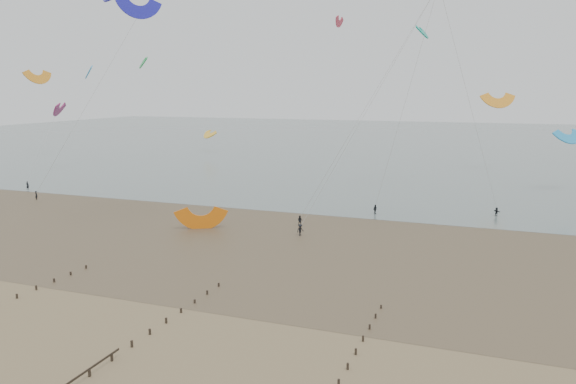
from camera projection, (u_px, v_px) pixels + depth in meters
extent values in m
plane|color=brown|center=(120.00, 323.00, 52.09)|extent=(500.00, 500.00, 0.00)
plane|color=#475654|center=(417.00, 141.00, 236.42)|extent=(500.00, 500.00, 0.00)
plane|color=#473A28|center=(266.00, 234.00, 84.34)|extent=(500.00, 500.00, 0.00)
ellipsoid|color=slate|center=(112.00, 244.00, 78.55)|extent=(23.60, 14.36, 0.01)
ellipsoid|color=slate|center=(348.00, 236.00, 82.98)|extent=(33.64, 18.32, 0.01)
ellipsoid|color=slate|center=(75.00, 208.00, 102.70)|extent=(26.95, 14.22, 0.01)
cube|color=black|center=(17.00, 296.00, 58.21)|extent=(0.16, 0.16, 0.57)
cube|color=black|center=(36.00, 288.00, 60.64)|extent=(0.16, 0.16, 0.54)
cube|color=black|center=(54.00, 281.00, 63.07)|extent=(0.16, 0.16, 0.51)
cube|color=black|center=(71.00, 274.00, 65.50)|extent=(0.16, 0.16, 0.48)
cube|color=black|center=(86.00, 267.00, 67.93)|extent=(0.16, 0.16, 0.45)
cube|color=black|center=(90.00, 373.00, 42.31)|extent=(0.16, 0.16, 0.68)
cube|color=black|center=(112.00, 358.00, 44.74)|extent=(0.16, 0.16, 0.65)
cube|color=black|center=(132.00, 344.00, 47.17)|extent=(0.16, 0.16, 0.62)
cube|color=black|center=(150.00, 332.00, 49.60)|extent=(0.16, 0.16, 0.59)
cube|color=black|center=(166.00, 321.00, 52.03)|extent=(0.16, 0.16, 0.57)
cube|color=black|center=(181.00, 311.00, 54.45)|extent=(0.16, 0.16, 0.54)
cube|color=black|center=(195.00, 301.00, 56.88)|extent=(0.16, 0.16, 0.51)
cube|color=black|center=(207.00, 293.00, 59.31)|extent=(0.16, 0.16, 0.48)
cube|color=black|center=(219.00, 285.00, 61.74)|extent=(0.16, 0.16, 0.45)
cube|color=black|center=(339.00, 383.00, 40.98)|extent=(0.16, 0.16, 0.62)
cube|color=black|center=(348.00, 367.00, 43.41)|extent=(0.16, 0.16, 0.59)
cube|color=black|center=(356.00, 352.00, 45.84)|extent=(0.16, 0.16, 0.57)
cube|color=black|center=(363.00, 339.00, 48.27)|extent=(0.16, 0.16, 0.54)
cube|color=black|center=(370.00, 327.00, 50.69)|extent=(0.16, 0.16, 0.51)
cube|color=black|center=(376.00, 317.00, 53.12)|extent=(0.16, 0.16, 0.48)
cube|color=black|center=(381.00, 307.00, 55.55)|extent=(0.16, 0.16, 0.45)
imported|color=black|center=(36.00, 195.00, 110.29)|extent=(0.75, 0.61, 1.77)
imported|color=black|center=(28.00, 186.00, 121.37)|extent=(0.74, 0.55, 1.85)
imported|color=black|center=(300.00, 230.00, 83.14)|extent=(1.19, 1.31, 1.76)
imported|color=black|center=(497.00, 212.00, 96.05)|extent=(1.34, 1.31, 1.53)
imported|color=black|center=(375.00, 209.00, 97.64)|extent=(0.78, 1.07, 1.69)
imported|color=black|center=(300.00, 221.00, 89.34)|extent=(0.88, 0.73, 1.65)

